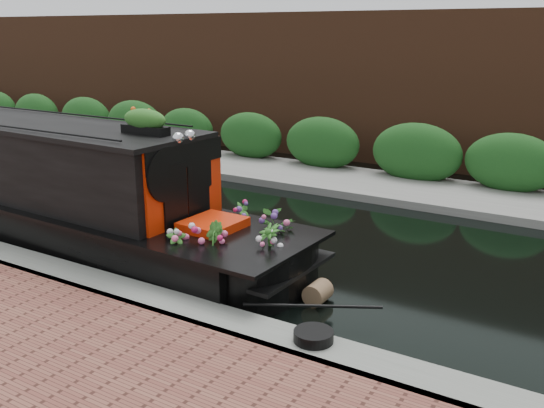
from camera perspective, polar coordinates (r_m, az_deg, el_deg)
The scene contains 8 objects.
ground at distance 11.44m, azimuth -6.68°, elevation -1.92°, with size 80.00×80.00×0.00m, color black.
near_bank_coping at distance 9.25m, azimuth -19.47°, elevation -7.20°, with size 40.00×0.60×0.50m, color slate.
far_bank_path at distance 14.83m, azimuth 3.37°, elevation 2.34°, with size 40.00×2.40×0.34m, color gray.
far_hedge at distance 15.61m, azimuth 4.95°, elevation 3.00°, with size 40.00×1.10×2.80m, color #1A4919.
far_brick_wall at distance 17.47m, azimuth 8.07°, elevation 4.31°, with size 40.00×1.00×8.00m, color #542F1C.
narrowboat at distance 11.80m, azimuth -22.47°, elevation 1.42°, with size 11.18×2.30×2.60m.
rope_fender at distance 8.15m, azimuth 4.33°, elevation -8.33°, with size 0.30×0.30×0.35m, color brown.
coiled_mooring_rope at distance 6.75m, azimuth 3.93°, elevation -12.28°, with size 0.44×0.44×0.12m, color black.
Camera 1 is at (6.80, -8.51, 3.51)m, focal length 40.00 mm.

